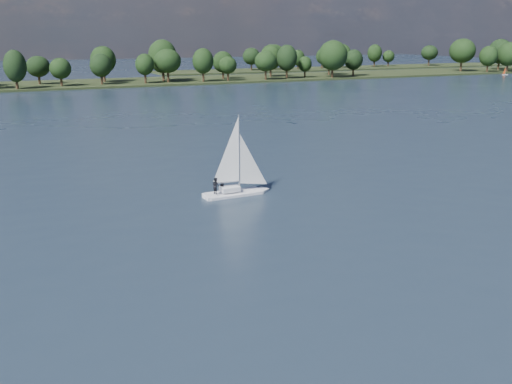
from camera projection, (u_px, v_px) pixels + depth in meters
ground at (124, 129)px, 113.68m from camera, size 700.00×700.00×0.00m
far_shore at (59, 86)px, 211.66m from camera, size 660.00×40.00×1.50m
far_shore_back at (348, 69)px, 318.43m from camera, size 220.00×30.00×1.40m
sailboat at (233, 173)px, 66.07m from camera, size 7.58×2.35×9.90m
dinghy_orange at (505, 73)px, 268.51m from camera, size 2.80×1.55×4.23m
treeline at (80, 63)px, 209.42m from camera, size 562.23×73.87×18.47m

